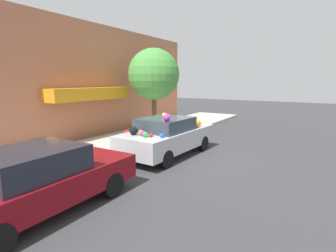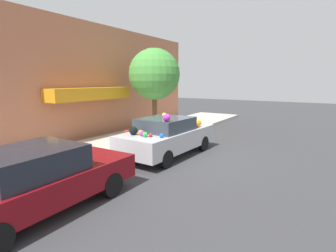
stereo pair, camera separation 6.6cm
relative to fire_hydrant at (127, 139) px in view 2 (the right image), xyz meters
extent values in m
plane|color=#38383A|center=(0.41, -1.68, -0.49)|extent=(60.00, 60.00, 0.00)
cube|color=#B2ADA3|center=(0.41, 1.02, -0.42)|extent=(24.00, 3.20, 0.15)
cube|color=#B26B4C|center=(0.41, 3.27, 2.26)|extent=(18.00, 0.30, 5.49)
cube|color=orange|center=(0.63, 2.67, 1.68)|extent=(4.31, 0.90, 0.55)
cylinder|color=brown|center=(3.20, 0.91, 0.68)|extent=(0.24, 0.24, 2.05)
sphere|color=#47933D|center=(3.20, 0.91, 2.60)|extent=(2.55, 2.55, 2.55)
cylinder|color=red|center=(0.00, 0.00, -0.07)|extent=(0.20, 0.20, 0.55)
sphere|color=red|center=(0.00, 0.00, 0.26)|extent=(0.18, 0.18, 0.18)
cube|color=#B7BABF|center=(0.41, -1.67, 0.14)|extent=(4.25, 1.96, 0.67)
cube|color=#333D47|center=(0.24, -1.66, 0.70)|extent=(1.94, 1.65, 0.47)
cylinder|color=black|center=(1.74, -0.90, -0.20)|extent=(0.59, 0.20, 0.59)
cylinder|color=black|center=(1.67, -2.54, -0.20)|extent=(0.59, 0.20, 0.59)
cylinder|color=black|center=(-0.85, -0.79, -0.20)|extent=(0.59, 0.20, 0.59)
cylinder|color=black|center=(-0.92, -2.43, -0.20)|extent=(0.59, 0.20, 0.59)
ellipsoid|color=blue|center=(1.52, -1.73, 0.57)|extent=(0.36, 0.39, 0.20)
sphere|color=red|center=(1.66, -1.99, 0.60)|extent=(0.31, 0.31, 0.26)
sphere|color=orange|center=(1.52, -2.32, 0.62)|extent=(0.30, 0.30, 0.29)
sphere|color=purple|center=(-1.01, -1.57, 0.56)|extent=(0.23, 0.23, 0.18)
sphere|color=orange|center=(-0.93, -1.44, 0.56)|extent=(0.19, 0.19, 0.18)
ellipsoid|color=red|center=(1.33, -1.69, 0.54)|extent=(0.29, 0.30, 0.13)
ellipsoid|color=red|center=(-0.96, -1.86, 0.53)|extent=(0.24, 0.22, 0.12)
sphere|color=red|center=(2.10, -1.64, 0.61)|extent=(0.40, 0.40, 0.29)
sphere|color=black|center=(-1.02, -1.19, 0.62)|extent=(0.30, 0.30, 0.29)
sphere|color=#95602B|center=(1.37, -1.19, 0.62)|extent=(0.38, 0.38, 0.29)
sphere|color=purple|center=(-0.45, -2.15, 1.07)|extent=(0.36, 0.36, 0.26)
sphere|color=blue|center=(-0.90, -2.25, 0.54)|extent=(0.15, 0.15, 0.14)
sphere|color=#F2A41A|center=(1.94, -2.19, 0.57)|extent=(0.27, 0.27, 0.20)
ellipsoid|color=black|center=(1.80, -1.06, 0.63)|extent=(0.29, 0.34, 0.31)
sphere|color=yellow|center=(0.43, -1.49, 1.01)|extent=(0.16, 0.16, 0.15)
sphere|color=green|center=(-1.09, -1.74, 0.56)|extent=(0.24, 0.24, 0.17)
sphere|color=pink|center=(1.25, -1.60, 0.61)|extent=(0.33, 0.33, 0.27)
cube|color=maroon|center=(-4.70, -1.67, 0.09)|extent=(4.27, 1.84, 0.58)
cube|color=#1E232D|center=(-4.87, -1.67, 0.65)|extent=(1.93, 1.59, 0.54)
cylinder|color=black|center=(-3.40, -0.83, -0.20)|extent=(0.59, 0.19, 0.59)
cylinder|color=black|center=(-3.38, -2.47, -0.20)|extent=(0.59, 0.19, 0.59)
camera|label=1|loc=(-7.72, -6.73, 2.26)|focal=28.00mm
camera|label=2|loc=(-7.69, -6.79, 2.26)|focal=28.00mm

